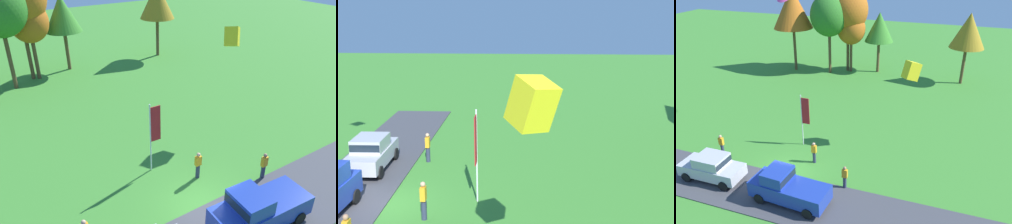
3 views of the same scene
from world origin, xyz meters
The scene contains 9 objects.
ground_plane centered at (0.00, 0.00, 0.00)m, with size 120.00×120.00×0.00m, color #3D842D.
car_pickup_far_end centered at (1.41, -2.32, 1.11)m, with size 5.11×2.30×2.14m.
person_watching_sky centered at (1.26, 2.12, 0.88)m, with size 0.36×0.24×1.71m.
person_on_lawn centered at (4.38, 0.06, 0.88)m, with size 0.36×0.24×1.71m.
tree_lone_near centered at (-2.77, 23.08, 5.55)m, with size 3.58×3.58×7.56m.
tree_far_left centered at (0.62, 24.06, 5.81)m, with size 3.63×3.63×7.67m.
tree_center_back centered at (11.11, 23.18, 6.28)m, with size 3.92×3.92×8.28m.
flag_banner centered at (-0.42, 4.19, 2.78)m, with size 0.71×0.08×4.39m.
kite_box_over_trees centered at (7.25, 6.60, 6.45)m, with size 0.92×0.92×1.28m, color yellow.
Camera 1 is at (-8.30, -9.74, 12.26)m, focal length 35.00 mm.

